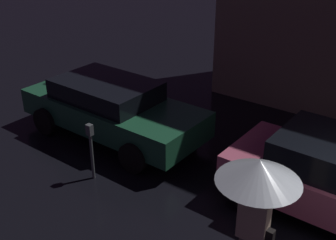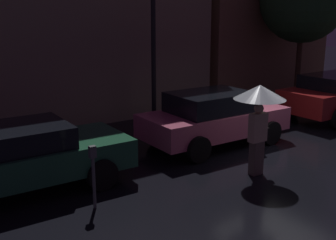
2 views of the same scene
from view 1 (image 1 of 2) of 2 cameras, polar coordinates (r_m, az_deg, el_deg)
The scene contains 3 objects.
parked_car_green at distance 9.81m, azimuth -7.66°, elevation 1.71°, with size 4.47×1.99×1.35m.
pedestrian_with_umbrella at distance 5.56m, azimuth 12.05°, elevation -8.67°, with size 1.11×1.11×2.00m.
parking_meter at distance 8.23m, azimuth -10.38°, elevation -3.42°, with size 0.12×0.10×1.19m.
Camera 1 is at (0.06, -5.04, 4.76)m, focal length 45.00 mm.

